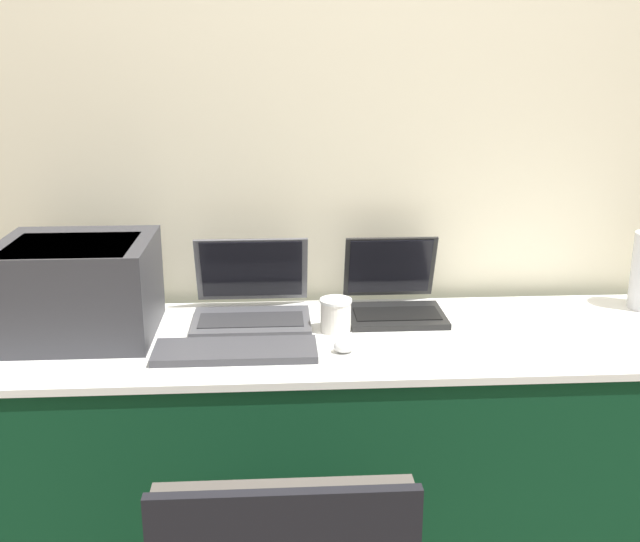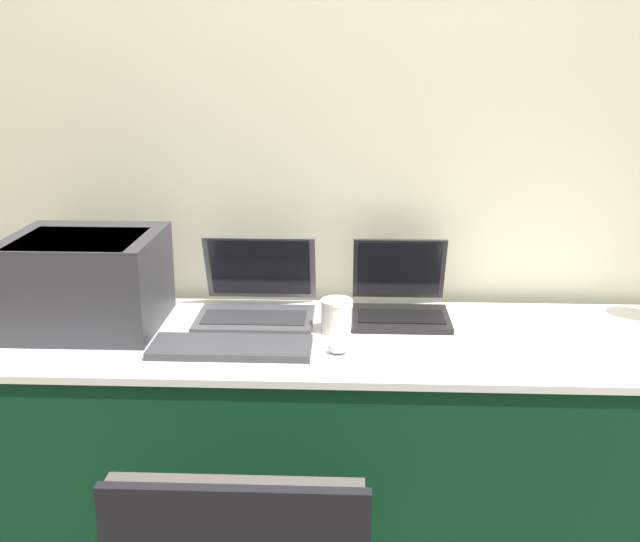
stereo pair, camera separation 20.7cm
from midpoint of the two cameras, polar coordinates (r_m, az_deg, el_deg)
wall_back at (r=2.36m, az=5.00°, el=10.08°), size 8.00×0.05×2.60m
table at (r=2.28m, az=4.84°, el=-14.34°), size 2.11×0.61×0.79m
printer at (r=2.20m, az=-14.89°, el=-0.53°), size 0.41×0.37×0.27m
laptop_left at (r=2.23m, az=-2.24°, el=-2.25°), size 0.34×0.31×0.23m
laptop_right at (r=2.26m, az=8.71°, el=-2.22°), size 0.28×0.30×0.22m
external_keyboard at (r=1.99m, az=-3.89°, el=-5.88°), size 0.43×0.16×0.02m
coffee_cup at (r=2.11m, az=4.03°, el=-3.46°), size 0.09×0.09×0.09m
mouse at (r=1.98m, az=4.38°, el=-5.87°), size 0.06×0.05×0.03m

